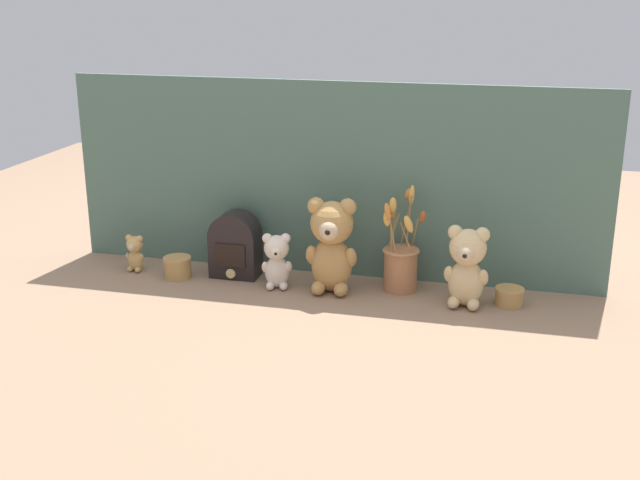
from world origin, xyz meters
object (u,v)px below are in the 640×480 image
object	(u,v)px
teddy_bear_medium	(467,265)
decorative_tin_short	(178,267)
flower_vase	(400,261)
vintage_radio	(235,245)
teddy_bear_large	(332,243)
decorative_tin_tall	(509,296)
teddy_bear_small	(277,260)
teddy_bear_tiny	(135,252)

from	to	relation	value
teddy_bear_medium	decorative_tin_short	bearing A→B (deg)	178.82
flower_vase	vintage_radio	world-z (taller)	flower_vase
teddy_bear_large	decorative_tin_short	size ratio (longest dim) A/B	3.31
decorative_tin_short	decorative_tin_tall	bearing A→B (deg)	0.95
vintage_radio	decorative_tin_short	xyz separation A→B (m)	(-0.18, -0.06, -0.07)
teddy_bear_small	vintage_radio	xyz separation A→B (m)	(-0.16, 0.07, 0.01)
teddy_bear_small	decorative_tin_short	xyz separation A→B (m)	(-0.35, 0.01, -0.06)
teddy_bear_small	decorative_tin_short	bearing A→B (deg)	177.83
teddy_bear_small	flower_vase	xyz separation A→B (m)	(0.38, 0.08, 0.00)
teddy_bear_medium	teddy_bear_tiny	distance (m)	1.11
vintage_radio	teddy_bear_tiny	bearing A→B (deg)	-173.97
teddy_bear_small	teddy_bear_tiny	size ratio (longest dim) A/B	1.44
teddy_bear_large	decorative_tin_short	xyz separation A→B (m)	(-0.52, 0.00, -0.12)
teddy_bear_medium	teddy_bear_small	world-z (taller)	teddy_bear_medium
decorative_tin_tall	decorative_tin_short	distance (m)	1.07
teddy_bear_large	flower_vase	xyz separation A→B (m)	(0.21, 0.06, -0.06)
teddy_bear_tiny	teddy_bear_medium	bearing A→B (deg)	-2.14
decorative_tin_tall	flower_vase	bearing A→B (deg)	172.38
vintage_radio	decorative_tin_tall	xyz separation A→B (m)	(0.89, -0.04, -0.08)
teddy_bear_tiny	flower_vase	xyz separation A→B (m)	(0.89, 0.04, 0.03)
teddy_bear_large	decorative_tin_tall	size ratio (longest dim) A/B	3.45
teddy_bear_large	flower_vase	distance (m)	0.23
teddy_bear_small	decorative_tin_short	size ratio (longest dim) A/B	1.97
decorative_tin_short	teddy_bear_tiny	bearing A→B (deg)	172.38
decorative_tin_short	teddy_bear_medium	bearing A→B (deg)	-1.18
teddy_bear_medium	teddy_bear_tiny	xyz separation A→B (m)	(-1.10, 0.04, -0.06)
decorative_tin_tall	decorative_tin_short	bearing A→B (deg)	-179.05
teddy_bear_medium	flower_vase	bearing A→B (deg)	158.52
teddy_bear_medium	teddy_bear_large	bearing A→B (deg)	177.47
teddy_bear_large	decorative_tin_tall	world-z (taller)	teddy_bear_large
teddy_bear_large	vintage_radio	size ratio (longest dim) A/B	1.38
teddy_bear_tiny	vintage_radio	world-z (taller)	vintage_radio
flower_vase	decorative_tin_tall	distance (m)	0.35
teddy_bear_tiny	decorative_tin_short	xyz separation A→B (m)	(0.16, -0.02, -0.03)
teddy_bear_medium	vintage_radio	xyz separation A→B (m)	(-0.76, 0.08, -0.02)
teddy_bear_small	flower_vase	world-z (taller)	flower_vase
teddy_bear_tiny	decorative_tin_tall	world-z (taller)	teddy_bear_tiny
teddy_bear_medium	flower_vase	size ratio (longest dim) A/B	0.74
teddy_bear_medium	decorative_tin_tall	bearing A→B (deg)	15.95
vintage_radio	flower_vase	bearing A→B (deg)	0.51
teddy_bear_medium	teddy_bear_small	size ratio (longest dim) A/B	1.38
teddy_bear_tiny	vintage_radio	size ratio (longest dim) A/B	0.57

